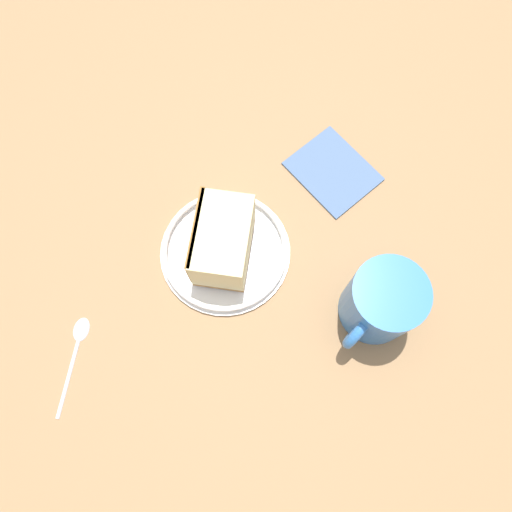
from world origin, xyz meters
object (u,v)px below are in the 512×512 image
small_plate (228,250)px  teaspoon (76,345)px  cake_slice (224,240)px  folded_napkin (333,171)px  tea_mug (381,303)px

small_plate → teaspoon: 22.02cm
small_plate → cake_slice: size_ratio=1.38×
folded_napkin → small_plate: bearing=-65.8°
teaspoon → folded_napkin: teaspoon is taller
small_plate → tea_mug: (12.35, 15.41, 3.95)cm
small_plate → teaspoon: bearing=-71.9°
cake_slice → tea_mug: 20.02cm
tea_mug → folded_napkin: (-19.91, 1.38, -4.48)cm
teaspoon → folded_napkin: bearing=110.9°
folded_napkin → teaspoon: bearing=-69.1°
cake_slice → tea_mug: tea_mug is taller
small_plate → tea_mug: 20.14cm
tea_mug → teaspoon: size_ratio=0.91×
cake_slice → folded_napkin: bearing=113.6°
small_plate → folded_napkin: bearing=114.2°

